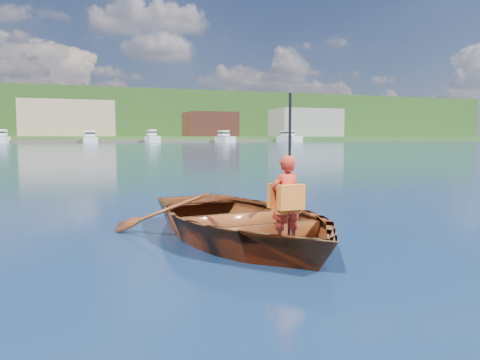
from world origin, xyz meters
The scene contains 8 objects.
ground centered at (0.00, 0.00, 0.00)m, with size 600.00×600.00×0.00m.
rowboat centered at (-0.48, 0.91, 0.28)m, with size 3.46×4.49×0.86m.
child_paddler centered at (-0.22, 0.04, 0.66)m, with size 0.43×0.38×1.86m.
shoreline centered at (0.00, 236.61, 10.32)m, with size 400.00×140.00×22.00m.
dock centered at (-1.70, 148.00, 0.40)m, with size 159.94×14.02×0.80m.
waterfront_buildings centered at (-7.74, 165.00, 7.74)m, with size 202.00×16.00×14.00m.
marina_yachts centered at (1.62, 143.33, 1.43)m, with size 143.65×13.97×4.39m.
hillside_trees centered at (35.49, 234.89, 17.46)m, with size 287.98×86.30×24.63m.
Camera 1 is at (-2.60, -5.09, 1.40)m, focal length 35.00 mm.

